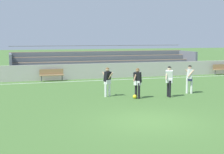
% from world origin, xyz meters
% --- Properties ---
extents(ground_plane, '(160.00, 160.00, 0.00)m').
position_xyz_m(ground_plane, '(0.00, 0.00, 0.00)').
color(ground_plane, '#477033').
extents(field_line_sideline, '(44.00, 0.12, 0.01)m').
position_xyz_m(field_line_sideline, '(0.00, 12.74, 0.00)').
color(field_line_sideline, white).
rests_on(field_line_sideline, ground).
extents(sideline_wall, '(48.00, 0.16, 1.21)m').
position_xyz_m(sideline_wall, '(0.00, 13.97, 0.61)').
color(sideline_wall, '#BCB7AD').
rests_on(sideline_wall, ground).
extents(bleacher_stand, '(16.44, 3.63, 2.57)m').
position_xyz_m(bleacher_stand, '(3.04, 16.53, 1.08)').
color(bleacher_stand, '#897051').
rests_on(bleacher_stand, ground).
extents(bench_far_left, '(1.80, 0.40, 0.90)m').
position_xyz_m(bench_far_left, '(13.02, 13.52, 0.55)').
color(bench_far_left, '#99754C').
rests_on(bench_far_left, ground).
extents(bench_near_bin, '(1.80, 0.40, 0.90)m').
position_xyz_m(bench_near_bin, '(-2.13, 13.52, 0.55)').
color(bench_near_bin, '#99754C').
rests_on(bench_near_bin, ground).
extents(player_dark_deep_cover, '(0.67, 0.48, 1.65)m').
position_xyz_m(player_dark_deep_cover, '(1.37, 4.78, 0.98)').
color(player_dark_deep_cover, black).
rests_on(player_dark_deep_cover, ground).
extents(player_dark_challenging, '(0.48, 0.72, 1.64)m').
position_xyz_m(player_dark_challenging, '(-0.01, 5.83, 0.97)').
color(player_dark_challenging, white).
rests_on(player_dark_challenging, ground).
extents(player_white_wide_left, '(0.45, 0.57, 1.68)m').
position_xyz_m(player_white_wide_left, '(4.90, 5.36, 1.00)').
color(player_white_wide_left, white).
rests_on(player_white_wide_left, ground).
extents(player_white_trailing_run, '(0.60, 0.49, 1.72)m').
position_xyz_m(player_white_trailing_run, '(3.21, 4.66, 1.03)').
color(player_white_trailing_run, black).
rests_on(player_white_trailing_run, ground).
extents(soccer_ball, '(0.22, 0.22, 0.22)m').
position_xyz_m(soccer_ball, '(1.21, 4.75, 0.11)').
color(soccer_ball, yellow).
rests_on(soccer_ball, ground).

